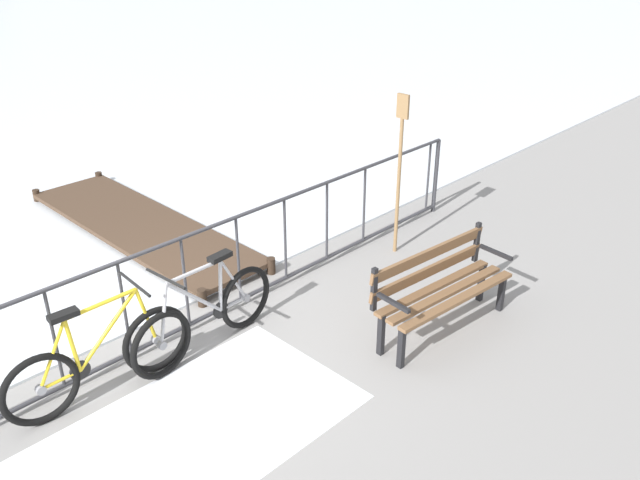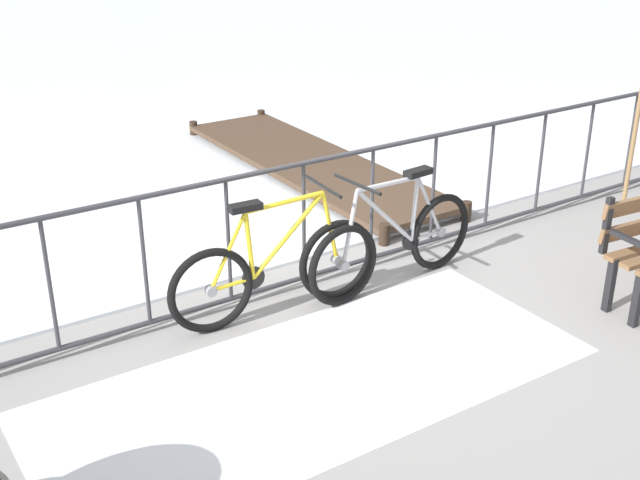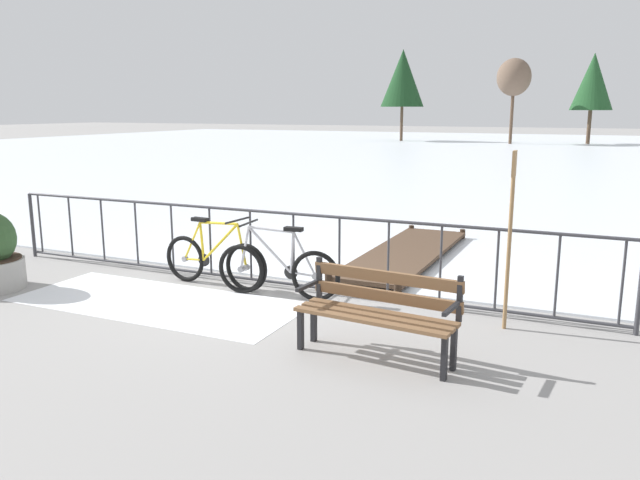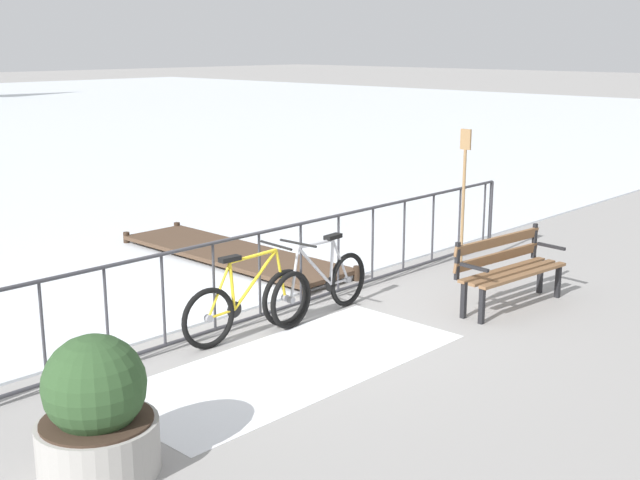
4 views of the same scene
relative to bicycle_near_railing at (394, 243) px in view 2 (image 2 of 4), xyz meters
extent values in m
plane|color=gray|center=(-0.29, 0.37, -0.37)|extent=(160.00, 160.00, 0.00)
cube|color=white|center=(-1.29, -0.83, -0.36)|extent=(3.74, 1.56, 0.01)
cylinder|color=#38383D|center=(-0.29, 0.37, 0.68)|extent=(9.00, 0.04, 0.04)
cylinder|color=#38383D|center=(-0.29, 0.37, -0.29)|extent=(9.00, 0.04, 0.04)
cylinder|color=#38383D|center=(-2.61, 0.37, 0.20)|extent=(0.03, 0.03, 0.97)
cylinder|color=#38383D|center=(-1.95, 0.37, 0.20)|extent=(0.03, 0.03, 0.97)
cylinder|color=#38383D|center=(-1.28, 0.37, 0.20)|extent=(0.03, 0.03, 0.97)
cylinder|color=#38383D|center=(-0.62, 0.37, 0.20)|extent=(0.03, 0.03, 0.97)
cylinder|color=#38383D|center=(0.05, 0.37, 0.20)|extent=(0.03, 0.03, 0.97)
cylinder|color=#38383D|center=(0.71, 0.37, 0.20)|extent=(0.03, 0.03, 0.97)
cylinder|color=#38383D|center=(1.37, 0.37, 0.20)|extent=(0.03, 0.03, 0.97)
cylinder|color=#38383D|center=(2.04, 0.37, 0.20)|extent=(0.03, 0.03, 0.97)
cylinder|color=#38383D|center=(2.70, 0.37, 0.20)|extent=(0.03, 0.03, 0.97)
cylinder|color=#38383D|center=(3.37, 0.37, 0.20)|extent=(0.03, 0.03, 0.97)
torus|color=black|center=(0.52, 0.04, -0.04)|extent=(0.66, 0.11, 0.66)
cylinder|color=gray|center=(0.52, 0.04, -0.04)|extent=(0.08, 0.07, 0.08)
torus|color=black|center=(-0.53, -0.04, -0.04)|extent=(0.66, 0.11, 0.66)
cylinder|color=gray|center=(-0.53, -0.04, -0.04)|extent=(0.08, 0.07, 0.08)
cylinder|color=#B2B2B7|center=(0.21, 0.02, 0.25)|extent=(0.08, 0.04, 0.53)
cylinder|color=#B2B2B7|center=(-0.11, -0.01, 0.26)|extent=(0.61, 0.09, 0.59)
cylinder|color=#B2B2B7|center=(-0.09, -0.01, 0.53)|extent=(0.63, 0.09, 0.07)
cylinder|color=#B2B2B7|center=(0.35, 0.03, -0.03)|extent=(0.34, 0.06, 0.05)
cylinder|color=#B2B2B7|center=(0.37, 0.03, 0.24)|extent=(0.32, 0.05, 0.56)
cylinder|color=#B2B2B7|center=(-0.46, -0.04, 0.25)|extent=(0.16, 0.05, 0.59)
cube|color=black|center=(0.23, 0.02, 0.55)|extent=(0.25, 0.12, 0.05)
cylinder|color=black|center=(-0.40, -0.03, 0.59)|extent=(0.07, 0.52, 0.03)
cylinder|color=black|center=(0.18, 0.02, -0.02)|extent=(0.18, 0.03, 0.18)
torus|color=black|center=(-1.56, 0.14, -0.04)|extent=(0.66, 0.10, 0.66)
cylinder|color=gray|center=(-1.56, 0.14, -0.04)|extent=(0.08, 0.07, 0.08)
torus|color=black|center=(-0.51, 0.07, -0.04)|extent=(0.66, 0.10, 0.66)
cylinder|color=gray|center=(-0.51, 0.07, -0.04)|extent=(0.08, 0.07, 0.08)
cylinder|color=yellow|center=(-1.25, 0.11, 0.25)|extent=(0.08, 0.04, 0.53)
cylinder|color=yellow|center=(-0.93, 0.09, 0.26)|extent=(0.61, 0.08, 0.59)
cylinder|color=yellow|center=(-0.95, 0.09, 0.53)|extent=(0.63, 0.08, 0.07)
cylinder|color=yellow|center=(-1.39, 0.12, -0.03)|extent=(0.34, 0.05, 0.05)
cylinder|color=yellow|center=(-1.41, 0.13, 0.24)|extent=(0.32, 0.05, 0.56)
cylinder|color=yellow|center=(-0.57, 0.07, 0.25)|extent=(0.16, 0.04, 0.59)
cube|color=black|center=(-1.27, 0.12, 0.55)|extent=(0.25, 0.12, 0.05)
cylinder|color=black|center=(-0.64, 0.07, 0.59)|extent=(0.06, 0.52, 0.03)
cylinder|color=black|center=(-1.22, 0.11, -0.02)|extent=(0.18, 0.03, 0.18)
cube|color=black|center=(1.07, -1.51, -0.15)|extent=(0.06, 0.06, 0.44)
cube|color=black|center=(1.10, -1.25, -0.15)|extent=(0.06, 0.06, 0.44)
cube|color=black|center=(1.11, -1.13, 0.30)|extent=(0.05, 0.05, 0.45)
cube|color=black|center=(1.09, -1.38, 0.27)|extent=(0.08, 0.40, 0.04)
cylinder|color=#937047|center=(2.87, -0.01, 0.48)|extent=(0.04, 0.04, 1.70)
cube|color=#4C3828|center=(0.92, 2.67, -0.25)|extent=(1.10, 4.00, 0.06)
cylinder|color=#35271C|center=(0.42, 0.67, -0.27)|extent=(0.10, 0.10, 0.20)
cylinder|color=#35271C|center=(1.41, 0.67, -0.27)|extent=(0.10, 0.10, 0.20)
cylinder|color=#35271C|center=(0.42, 4.67, -0.27)|extent=(0.10, 0.10, 0.20)
cylinder|color=#35271C|center=(1.41, 4.67, -0.27)|extent=(0.10, 0.10, 0.20)
camera|label=1|loc=(-2.98, -4.43, 3.44)|focal=36.85mm
camera|label=2|loc=(-3.76, -4.64, 2.68)|focal=45.85mm
camera|label=3|loc=(3.78, -6.97, 2.05)|focal=35.40mm
camera|label=4|loc=(-6.65, -6.32, 2.77)|focal=46.18mm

